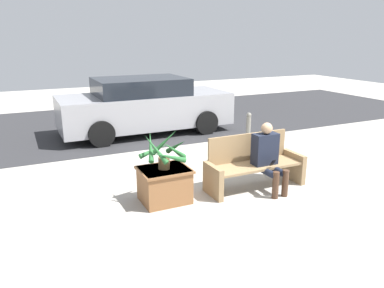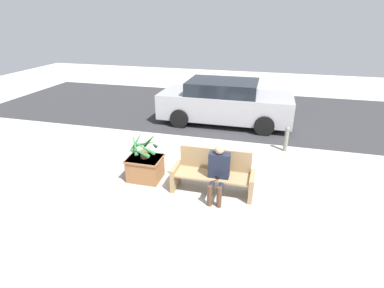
{
  "view_description": "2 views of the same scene",
  "coord_description": "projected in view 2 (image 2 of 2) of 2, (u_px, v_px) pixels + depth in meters",
  "views": [
    {
      "loc": [
        -3.49,
        -4.67,
        2.51
      ],
      "look_at": [
        -1.12,
        0.34,
        0.91
      ],
      "focal_mm": 35.0,
      "sensor_mm": 36.0,
      "label": 1
    },
    {
      "loc": [
        1.03,
        -5.16,
        3.55
      ],
      "look_at": [
        -0.52,
        0.73,
        0.87
      ],
      "focal_mm": 28.0,
      "sensor_mm": 36.0,
      "label": 2
    }
  ],
  "objects": [
    {
      "name": "ground_plane",
      "position": [
        207.0,
        198.0,
        6.23
      ],
      "size": [
        30.0,
        30.0,
        0.0
      ],
      "primitive_type": "plane",
      "color": "#ADA89E"
    },
    {
      "name": "road_surface",
      "position": [
        240.0,
        111.0,
        11.72
      ],
      "size": [
        20.0,
        6.0,
        0.01
      ],
      "primitive_type": "cube",
      "color": "#2D2D30",
      "rests_on": "ground_plane"
    },
    {
      "name": "bench",
      "position": [
        213.0,
        174.0,
        6.37
      ],
      "size": [
        1.73,
        0.56,
        0.9
      ],
      "color": "#8C704C",
      "rests_on": "ground_plane"
    },
    {
      "name": "person_seated",
      "position": [
        218.0,
        170.0,
        6.07
      ],
      "size": [
        0.43,
        0.62,
        1.15
      ],
      "color": "black",
      "rests_on": "ground_plane"
    },
    {
      "name": "planter_box",
      "position": [
        145.0,
        168.0,
        6.86
      ],
      "size": [
        0.77,
        0.65,
        0.54
      ],
      "color": "brown",
      "rests_on": "ground_plane"
    },
    {
      "name": "potted_plant",
      "position": [
        144.0,
        146.0,
        6.65
      ],
      "size": [
        0.67,
        0.7,
        0.59
      ],
      "color": "brown",
      "rests_on": "planter_box"
    },
    {
      "name": "parked_car",
      "position": [
        225.0,
        102.0,
        10.28
      ],
      "size": [
        4.46,
        1.98,
        1.47
      ],
      "color": "#99999E",
      "rests_on": "ground_plane"
    },
    {
      "name": "bollard_post",
      "position": [
        286.0,
        138.0,
        8.23
      ],
      "size": [
        0.12,
        0.12,
        0.72
      ],
      "color": "slate",
      "rests_on": "ground_plane"
    }
  ]
}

